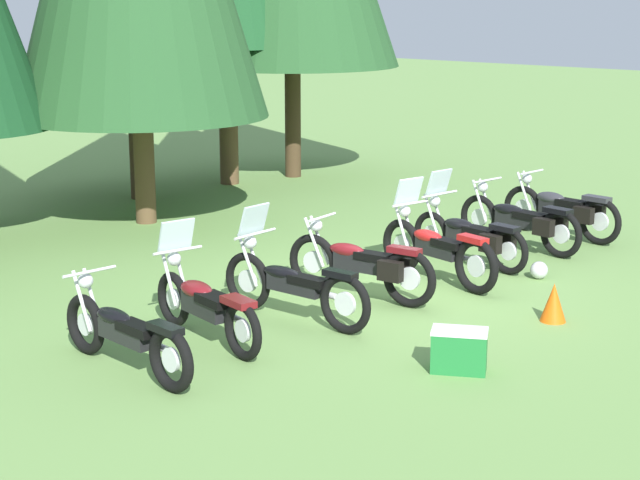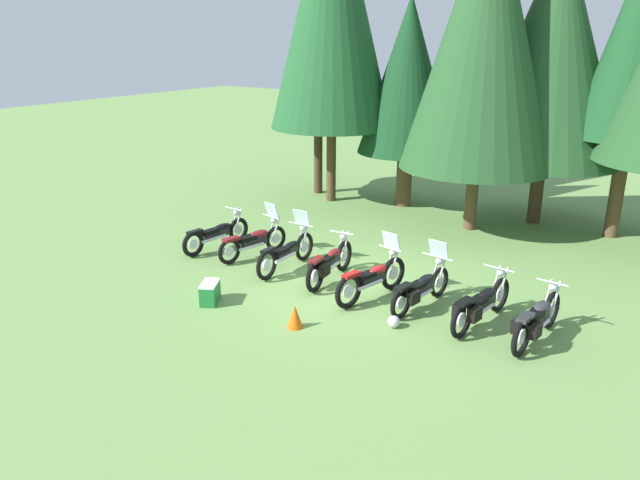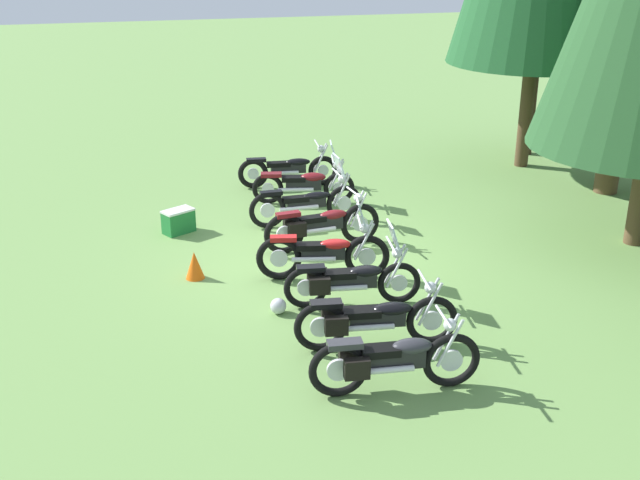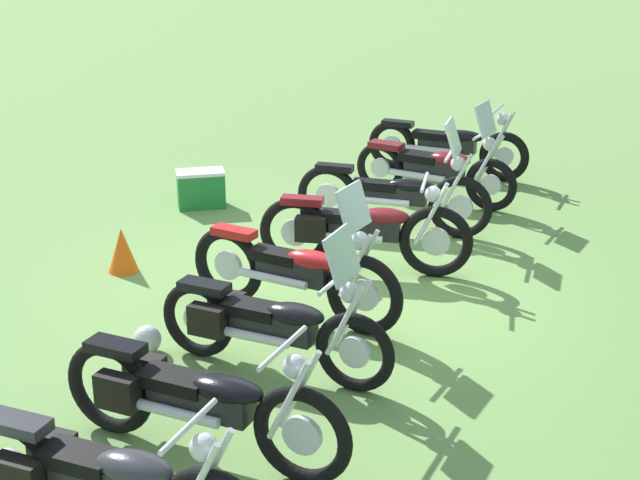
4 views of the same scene
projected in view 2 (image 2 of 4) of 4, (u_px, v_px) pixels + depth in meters
The scene contains 17 objects.
ground_plane at pixel (347, 288), 14.26m from camera, with size 80.00×80.00×0.00m, color #6B934C.
motorcycle_0 at pixel (217, 234), 16.70m from camera, with size 0.66×2.30×1.00m.
motorcycle_1 at pixel (254, 240), 16.09m from camera, with size 0.75×2.17×1.35m.
motorcycle_2 at pixel (287, 252), 15.24m from camera, with size 0.73×2.32×1.38m.
motorcycle_3 at pixel (329, 263), 14.49m from camera, with size 0.66×2.26×1.04m.
motorcycle_4 at pixel (373, 278), 13.58m from camera, with size 0.73×2.22×1.39m.
motorcycle_5 at pixel (420, 288), 13.11m from camera, with size 0.79×2.16×1.35m.
motorcycle_6 at pixel (481, 304), 12.34m from camera, with size 0.77×2.33×1.03m.
motorcycle_7 at pixel (537, 319), 11.64m from camera, with size 0.68×2.23×1.03m.
pine_tree_0 at pixel (318, 20), 20.76m from camera, with size 2.83×2.83×9.15m.
pine_tree_1 at pixel (332, 1), 19.55m from camera, with size 4.05×4.05×10.51m.
pine_tree_2 at pixel (409, 76), 19.67m from camera, with size 3.18×3.18×6.73m.
pine_tree_3 at pixel (485, 34), 16.75m from camera, with size 4.34×4.34×9.24m.
pine_tree_4 at pixel (553, 50), 17.55m from camera, with size 4.53×4.53×8.32m.
picnic_cooler at pixel (210, 293), 13.41m from camera, with size 0.58×0.68×0.47m.
traffic_cone at pixel (295, 316), 12.29m from camera, with size 0.32×0.32×0.48m, color #EA590F.
dropped_helmet at pixel (394, 322), 12.32m from camera, with size 0.25×0.25×0.25m, color silver.
Camera 2 is at (6.80, -11.27, 5.62)m, focal length 34.77 mm.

